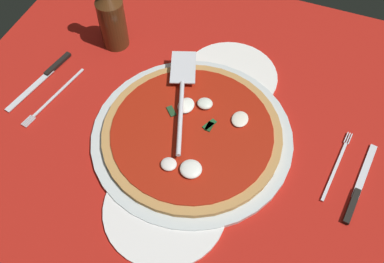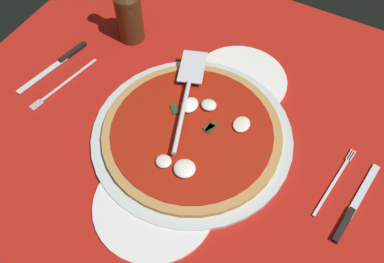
{
  "view_description": "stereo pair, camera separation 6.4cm",
  "coord_description": "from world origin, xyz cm",
  "px_view_note": "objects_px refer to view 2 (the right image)",
  "views": [
    {
      "loc": [
        -44.89,
        -19.9,
        75.34
      ],
      "look_at": [
        1.66,
        -1.75,
        2.45
      ],
      "focal_mm": 39.37,
      "sensor_mm": 36.0,
      "label": 1
    },
    {
      "loc": [
        -42.18,
        -25.71,
        75.34
      ],
      "look_at": [
        1.66,
        -1.75,
        2.45
      ],
      "focal_mm": 39.37,
      "sensor_mm": 36.0,
      "label": 2
    }
  ],
  "objects_px": {
    "pizza": "(192,132)",
    "place_setting_far": "(62,74)",
    "place_setting_near": "(344,196)",
    "beer_bottle": "(128,10)",
    "dinner_plate_right": "(240,80)",
    "dinner_plate_left": "(155,204)",
    "pizza_server": "(187,92)"
  },
  "relations": [
    {
      "from": "dinner_plate_right",
      "to": "place_setting_near",
      "type": "distance_m",
      "value": 0.35
    },
    {
      "from": "dinner_plate_right",
      "to": "place_setting_far",
      "type": "xyz_separation_m",
      "value": [
        -0.18,
        0.38,
        -0.0
      ]
    },
    {
      "from": "dinner_plate_left",
      "to": "place_setting_far",
      "type": "height_order",
      "value": "place_setting_far"
    },
    {
      "from": "dinner_plate_left",
      "to": "dinner_plate_right",
      "type": "bearing_deg",
      "value": -1.71
    },
    {
      "from": "dinner_plate_left",
      "to": "pizza_server",
      "type": "xyz_separation_m",
      "value": [
        0.25,
        0.06,
        0.04
      ]
    },
    {
      "from": "pizza",
      "to": "place_setting_near",
      "type": "height_order",
      "value": "pizza"
    },
    {
      "from": "pizza",
      "to": "place_setting_far",
      "type": "xyz_separation_m",
      "value": [
        0.01,
        0.36,
        -0.02
      ]
    },
    {
      "from": "dinner_plate_right",
      "to": "beer_bottle",
      "type": "xyz_separation_m",
      "value": [
        0.0,
        0.3,
        0.08
      ]
    },
    {
      "from": "dinner_plate_left",
      "to": "beer_bottle",
      "type": "distance_m",
      "value": 0.48
    },
    {
      "from": "pizza",
      "to": "beer_bottle",
      "type": "relative_size",
      "value": 1.66
    },
    {
      "from": "dinner_plate_right",
      "to": "place_setting_far",
      "type": "distance_m",
      "value": 0.42
    },
    {
      "from": "place_setting_far",
      "to": "pizza_server",
      "type": "bearing_deg",
      "value": 112.88
    },
    {
      "from": "place_setting_near",
      "to": "beer_bottle",
      "type": "bearing_deg",
      "value": 81.61
    },
    {
      "from": "place_setting_far",
      "to": "beer_bottle",
      "type": "bearing_deg",
      "value": 168.04
    },
    {
      "from": "pizza_server",
      "to": "beer_bottle",
      "type": "bearing_deg",
      "value": 42.23
    },
    {
      "from": "dinner_plate_right",
      "to": "place_setting_far",
      "type": "relative_size",
      "value": 0.95
    },
    {
      "from": "place_setting_near",
      "to": "place_setting_far",
      "type": "bearing_deg",
      "value": 98.64
    },
    {
      "from": "place_setting_near",
      "to": "beer_bottle",
      "type": "xyz_separation_m",
      "value": [
        0.18,
        0.61,
        0.09
      ]
    },
    {
      "from": "pizza",
      "to": "place_setting_near",
      "type": "bearing_deg",
      "value": -86.54
    },
    {
      "from": "pizza_server",
      "to": "place_setting_near",
      "type": "height_order",
      "value": "pizza_server"
    },
    {
      "from": "dinner_plate_left",
      "to": "place_setting_far",
      "type": "relative_size",
      "value": 1.02
    },
    {
      "from": "dinner_plate_left",
      "to": "pizza_server",
      "type": "height_order",
      "value": "pizza_server"
    },
    {
      "from": "dinner_plate_right",
      "to": "pizza",
      "type": "xyz_separation_m",
      "value": [
        -0.19,
        0.02,
        0.02
      ]
    },
    {
      "from": "dinner_plate_right",
      "to": "beer_bottle",
      "type": "distance_m",
      "value": 0.32
    },
    {
      "from": "pizza",
      "to": "place_setting_far",
      "type": "relative_size",
      "value": 1.64
    },
    {
      "from": "pizza",
      "to": "beer_bottle",
      "type": "height_order",
      "value": "beer_bottle"
    },
    {
      "from": "dinner_plate_left",
      "to": "beer_bottle",
      "type": "height_order",
      "value": "beer_bottle"
    },
    {
      "from": "dinner_plate_right",
      "to": "pizza",
      "type": "distance_m",
      "value": 0.2
    },
    {
      "from": "pizza_server",
      "to": "beer_bottle",
      "type": "xyz_separation_m",
      "value": [
        0.12,
        0.23,
        0.04
      ]
    },
    {
      "from": "pizza",
      "to": "place_setting_far",
      "type": "bearing_deg",
      "value": 88.4
    },
    {
      "from": "place_setting_near",
      "to": "place_setting_far",
      "type": "distance_m",
      "value": 0.69
    },
    {
      "from": "pizza",
      "to": "beer_bottle",
      "type": "distance_m",
      "value": 0.35
    }
  ]
}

